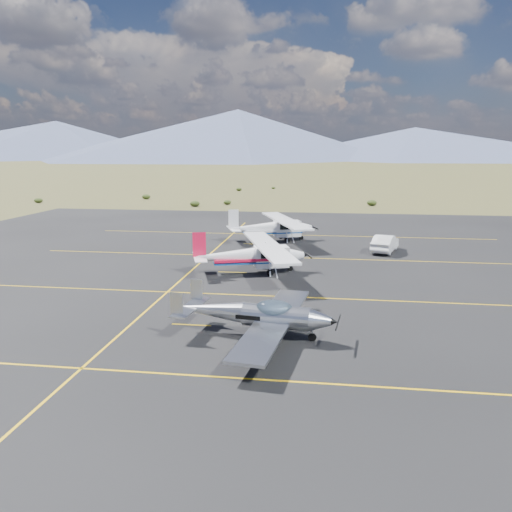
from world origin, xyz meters
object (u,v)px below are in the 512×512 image
(sedan, at_px, (385,243))
(aircraft_low_wing, at_px, (258,315))
(aircraft_plain, at_px, (273,227))
(aircraft_cessna, at_px, (252,255))

(sedan, bearing_deg, aircraft_low_wing, 86.93)
(aircraft_plain, height_order, sedan, aircraft_plain)
(aircraft_low_wing, xyz_separation_m, aircraft_plain, (-1.97, 24.79, 0.33))
(aircraft_low_wing, xyz_separation_m, aircraft_cessna, (-2.09, 12.05, 0.29))
(aircraft_plain, bearing_deg, aircraft_low_wing, -105.76)
(aircraft_cessna, bearing_deg, sedan, 23.54)
(aircraft_plain, xyz_separation_m, sedan, (10.02, -3.72, -0.63))
(aircraft_low_wing, relative_size, aircraft_cessna, 0.86)
(aircraft_low_wing, bearing_deg, sedan, 76.21)
(aircraft_low_wing, relative_size, aircraft_plain, 0.84)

